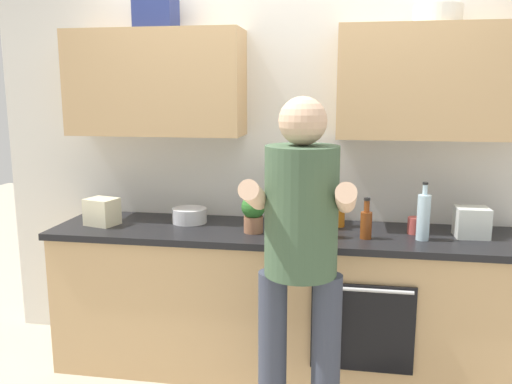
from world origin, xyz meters
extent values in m
plane|color=#B2A893|center=(0.00, 0.00, 0.00)|extent=(12.00, 12.00, 0.00)
cube|color=silver|center=(0.00, 0.36, 1.25)|extent=(4.00, 0.06, 2.50)
cube|color=tan|center=(-0.84, 0.17, 1.77)|extent=(1.11, 0.32, 0.65)
cube|color=tan|center=(0.84, 0.17, 1.77)|extent=(1.11, 0.32, 0.65)
cylinder|color=silver|center=(0.84, 0.17, 2.15)|extent=(0.27, 0.27, 0.10)
cube|color=navy|center=(-0.83, 0.17, 2.20)|extent=(0.24, 0.20, 0.20)
cube|color=tan|center=(0.00, 0.00, 0.43)|extent=(2.80, 0.60, 0.86)
cube|color=black|center=(0.00, 0.00, 0.88)|extent=(2.84, 0.64, 0.04)
cube|color=black|center=(0.47, -0.31, 0.45)|extent=(0.56, 0.02, 0.50)
cylinder|color=silver|center=(0.47, -0.33, 0.68)|extent=(0.52, 0.02, 0.02)
cylinder|color=#383D4C|center=(0.03, -0.70, 0.44)|extent=(0.14, 0.14, 0.88)
cylinder|color=#383D4C|center=(0.29, -0.70, 0.44)|extent=(0.14, 0.14, 0.88)
cylinder|color=#3F593F|center=(0.16, -0.70, 1.18)|extent=(0.34, 0.34, 0.60)
sphere|color=#D8AD8C|center=(0.16, -0.70, 1.59)|extent=(0.22, 0.22, 0.22)
cylinder|color=#D8AD8C|center=(-0.04, -0.82, 1.27)|extent=(0.09, 0.31, 0.19)
cylinder|color=#D8AD8C|center=(0.36, -0.82, 1.27)|extent=(0.09, 0.31, 0.19)
cylinder|color=silver|center=(0.79, -0.07, 1.03)|extent=(0.07, 0.07, 0.26)
cylinder|color=silver|center=(0.79, -0.07, 1.19)|extent=(0.03, 0.03, 0.06)
cylinder|color=black|center=(0.79, -0.07, 1.22)|extent=(0.03, 0.03, 0.01)
cylinder|color=black|center=(0.13, -0.02, 0.98)|extent=(0.05, 0.05, 0.17)
cylinder|color=black|center=(0.13, -0.02, 1.10)|extent=(0.02, 0.02, 0.07)
cylinder|color=black|center=(0.13, -0.02, 1.14)|extent=(0.02, 0.02, 0.01)
cylinder|color=brown|center=(0.48, -0.10, 0.98)|extent=(0.07, 0.07, 0.15)
cylinder|color=brown|center=(0.48, -0.10, 1.09)|extent=(0.03, 0.03, 0.07)
cylinder|color=black|center=(0.48, -0.10, 1.13)|extent=(0.04, 0.04, 0.02)
cylinder|color=orange|center=(0.32, 0.16, 1.01)|extent=(0.08, 0.08, 0.21)
cylinder|color=orange|center=(0.32, 0.16, 1.13)|extent=(0.03, 0.03, 0.03)
cylinder|color=black|center=(0.32, 0.16, 1.15)|extent=(0.04, 0.04, 0.02)
cylinder|color=#198C33|center=(0.22, -0.12, 1.02)|extent=(0.08, 0.08, 0.24)
cylinder|color=#198C33|center=(0.22, -0.12, 1.16)|extent=(0.04, 0.04, 0.04)
cylinder|color=black|center=(0.22, -0.12, 1.18)|extent=(0.04, 0.04, 0.02)
cylinder|color=#33598C|center=(0.06, -0.16, 0.95)|extent=(0.07, 0.07, 0.11)
cylinder|color=#BF4C47|center=(0.76, 0.06, 0.95)|extent=(0.09, 0.09, 0.10)
cylinder|color=silver|center=(-0.62, 0.10, 0.95)|extent=(0.22, 0.22, 0.09)
cube|color=brown|center=(0.00, 0.11, 1.00)|extent=(0.10, 0.14, 0.21)
cylinder|color=black|center=(-0.01, 0.09, 1.14)|extent=(0.02, 0.02, 0.06)
cylinder|color=black|center=(0.02, 0.13, 1.14)|extent=(0.02, 0.02, 0.06)
cylinder|color=#9E6647|center=(-0.18, -0.07, 0.95)|extent=(0.11, 0.11, 0.10)
sphere|color=#2D6B28|center=(-0.18, -0.07, 1.06)|extent=(0.14, 0.14, 0.14)
cube|color=silver|center=(1.07, 0.04, 0.99)|extent=(0.19, 0.17, 0.17)
cube|color=beige|center=(-1.14, -0.05, 0.98)|extent=(0.22, 0.20, 0.17)
camera|label=1|loc=(0.35, -3.08, 1.72)|focal=37.28mm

